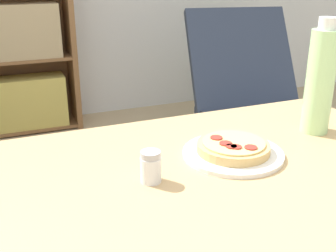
% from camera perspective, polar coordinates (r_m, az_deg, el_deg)
% --- Properties ---
extents(dining_table, '(1.27, 0.75, 0.73)m').
position_cam_1_polar(dining_table, '(0.87, 0.33, -14.45)').
color(dining_table, tan).
rests_on(dining_table, ground_plane).
extents(pizza_on_plate, '(0.23, 0.23, 0.04)m').
position_cam_1_polar(pizza_on_plate, '(0.95, 8.81, -3.21)').
color(pizza_on_plate, white).
rests_on(pizza_on_plate, dining_table).
extents(drink_bottle, '(0.07, 0.07, 0.29)m').
position_cam_1_polar(drink_bottle, '(1.11, 19.91, 5.85)').
color(drink_bottle, '#B7EAA3').
rests_on(drink_bottle, dining_table).
extents(salt_shaker, '(0.04, 0.04, 0.06)m').
position_cam_1_polar(salt_shaker, '(0.83, -2.35, -5.55)').
color(salt_shaker, white).
rests_on(salt_shaker, dining_table).
extents(lounge_chair_far, '(0.73, 0.87, 0.88)m').
position_cam_1_polar(lounge_chair_far, '(2.46, 10.79, 0.87)').
color(lounge_chair_far, slate).
rests_on(lounge_chair_far, ground_plane).
extents(bookshelf, '(0.85, 0.30, 1.52)m').
position_cam_1_polar(bookshelf, '(3.05, -20.92, 12.23)').
color(bookshelf, brown).
rests_on(bookshelf, ground_plane).
extents(potted_plant_floor, '(0.47, 0.40, 0.66)m').
position_cam_1_polar(potted_plant_floor, '(3.22, 12.04, 6.81)').
color(potted_plant_floor, '#70665B').
rests_on(potted_plant_floor, ground_plane).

